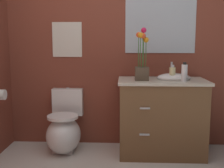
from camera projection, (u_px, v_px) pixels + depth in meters
name	position (u px, v px, depth m)	size (l,w,h in m)	color
wall_back	(139.00, 40.00, 3.31)	(4.16, 0.05, 2.50)	brown
toilet	(64.00, 130.00, 3.20)	(0.38, 0.59, 0.69)	white
vanity_cabinet	(162.00, 116.00, 3.10)	(0.94, 0.56, 1.01)	brown
flower_vase	(142.00, 64.00, 2.95)	(0.14, 0.14, 0.55)	#4C3D2D
soap_bottle	(172.00, 73.00, 2.96)	(0.06, 0.06, 0.16)	beige
lotion_bottle	(184.00, 73.00, 2.89)	(0.06, 0.06, 0.20)	white
wall_poster	(67.00, 40.00, 3.32)	(0.35, 0.01, 0.40)	silver
wall_mirror	(160.00, 22.00, 3.24)	(0.80, 0.01, 0.70)	#B2BCC6
toilet_paper_roll	(0.00, 95.00, 2.97)	(0.11, 0.11, 0.11)	white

